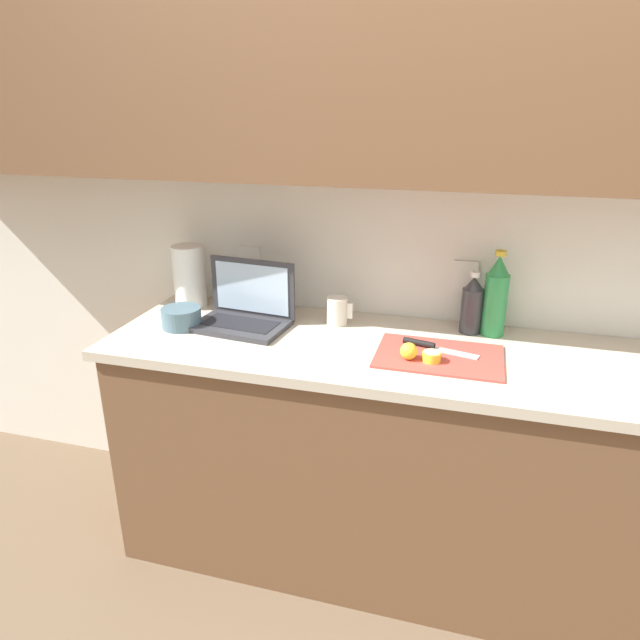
{
  "coord_description": "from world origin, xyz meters",
  "views": [
    {
      "loc": [
        0.14,
        -1.78,
        1.67
      ],
      "look_at": [
        -0.36,
        -0.01,
        0.97
      ],
      "focal_mm": 32.0,
      "sensor_mm": 36.0,
      "label": 1
    }
  ],
  "objects_px": {
    "bowl_white": "(181,318)",
    "lemon_half_cut": "(432,356)",
    "laptop": "(245,310)",
    "cutting_board": "(439,356)",
    "paper_towel_roll": "(190,276)",
    "lemon_whole_beside": "(409,351)",
    "measuring_cup": "(337,311)",
    "knife": "(427,345)",
    "bottle_oil_tall": "(472,305)",
    "bottle_green_soda": "(496,297)"
  },
  "relations": [
    {
      "from": "bowl_white",
      "to": "lemon_half_cut",
      "type": "bearing_deg",
      "value": -4.11
    },
    {
      "from": "laptop",
      "to": "cutting_board",
      "type": "xyz_separation_m",
      "value": [
        0.73,
        -0.1,
        -0.05
      ]
    },
    {
      "from": "cutting_board",
      "to": "paper_towel_roll",
      "type": "height_order",
      "value": "paper_towel_roll"
    },
    {
      "from": "lemon_whole_beside",
      "to": "lemon_half_cut",
      "type": "bearing_deg",
      "value": 4.5
    },
    {
      "from": "measuring_cup",
      "to": "paper_towel_roll",
      "type": "height_order",
      "value": "paper_towel_roll"
    },
    {
      "from": "cutting_board",
      "to": "measuring_cup",
      "type": "bearing_deg",
      "value": 152.79
    },
    {
      "from": "knife",
      "to": "lemon_half_cut",
      "type": "distance_m",
      "value": 0.11
    },
    {
      "from": "cutting_board",
      "to": "lemon_whole_beside",
      "type": "distance_m",
      "value": 0.11
    },
    {
      "from": "knife",
      "to": "bottle_oil_tall",
      "type": "height_order",
      "value": "bottle_oil_tall"
    },
    {
      "from": "bottle_oil_tall",
      "to": "laptop",
      "type": "bearing_deg",
      "value": -169.42
    },
    {
      "from": "bottle_oil_tall",
      "to": "bowl_white",
      "type": "xyz_separation_m",
      "value": [
        -1.03,
        -0.24,
        -0.07
      ]
    },
    {
      "from": "lemon_whole_beside",
      "to": "paper_towel_roll",
      "type": "bearing_deg",
      "value": 162.09
    },
    {
      "from": "knife",
      "to": "lemon_half_cut",
      "type": "bearing_deg",
      "value": -63.16
    },
    {
      "from": "paper_towel_roll",
      "to": "knife",
      "type": "bearing_deg",
      "value": -11.06
    },
    {
      "from": "laptop",
      "to": "measuring_cup",
      "type": "relative_size",
      "value": 3.47
    },
    {
      "from": "measuring_cup",
      "to": "bowl_white",
      "type": "xyz_separation_m",
      "value": [
        -0.55,
        -0.19,
        -0.01
      ]
    },
    {
      "from": "lemon_whole_beside",
      "to": "measuring_cup",
      "type": "xyz_separation_m",
      "value": [
        -0.3,
        0.26,
        0.02
      ]
    },
    {
      "from": "bottle_oil_tall",
      "to": "paper_towel_roll",
      "type": "xyz_separation_m",
      "value": [
        -1.11,
        -0.01,
        0.02
      ]
    },
    {
      "from": "lemon_whole_beside",
      "to": "bowl_white",
      "type": "relative_size",
      "value": 0.38
    },
    {
      "from": "laptop",
      "to": "lemon_whole_beside",
      "type": "relative_size",
      "value": 6.51
    },
    {
      "from": "bottle_green_soda",
      "to": "bowl_white",
      "type": "bearing_deg",
      "value": -167.8
    },
    {
      "from": "cutting_board",
      "to": "paper_towel_roll",
      "type": "relative_size",
      "value": 1.64
    },
    {
      "from": "cutting_board",
      "to": "bowl_white",
      "type": "bearing_deg",
      "value": 179.11
    },
    {
      "from": "knife",
      "to": "bowl_white",
      "type": "xyz_separation_m",
      "value": [
        -0.9,
        -0.04,
        0.02
      ]
    },
    {
      "from": "knife",
      "to": "paper_towel_roll",
      "type": "height_order",
      "value": "paper_towel_roll"
    },
    {
      "from": "lemon_whole_beside",
      "to": "bottle_oil_tall",
      "type": "height_order",
      "value": "bottle_oil_tall"
    },
    {
      "from": "lemon_whole_beside",
      "to": "bowl_white",
      "type": "height_order",
      "value": "bowl_white"
    },
    {
      "from": "measuring_cup",
      "to": "lemon_half_cut",
      "type": "bearing_deg",
      "value": -34.2
    },
    {
      "from": "measuring_cup",
      "to": "bottle_green_soda",
      "type": "bearing_deg",
      "value": 5.19
    },
    {
      "from": "measuring_cup",
      "to": "bowl_white",
      "type": "height_order",
      "value": "measuring_cup"
    },
    {
      "from": "bottle_oil_tall",
      "to": "paper_towel_roll",
      "type": "bearing_deg",
      "value": -179.42
    },
    {
      "from": "bottle_oil_tall",
      "to": "measuring_cup",
      "type": "relative_size",
      "value": 2.19
    },
    {
      "from": "lemon_half_cut",
      "to": "lemon_whole_beside",
      "type": "relative_size",
      "value": 1.08
    },
    {
      "from": "lemon_half_cut",
      "to": "lemon_whole_beside",
      "type": "bearing_deg",
      "value": -175.5
    },
    {
      "from": "lemon_half_cut",
      "to": "bowl_white",
      "type": "bearing_deg",
      "value": 175.89
    },
    {
      "from": "cutting_board",
      "to": "lemon_half_cut",
      "type": "relative_size",
      "value": 6.81
    },
    {
      "from": "laptop",
      "to": "bottle_green_soda",
      "type": "bearing_deg",
      "value": 15.6
    },
    {
      "from": "cutting_board",
      "to": "knife",
      "type": "height_order",
      "value": "knife"
    },
    {
      "from": "cutting_board",
      "to": "lemon_half_cut",
      "type": "xyz_separation_m",
      "value": [
        -0.02,
        -0.05,
        0.02
      ]
    },
    {
      "from": "cutting_board",
      "to": "lemon_whole_beside",
      "type": "bearing_deg",
      "value": -148.31
    },
    {
      "from": "bowl_white",
      "to": "paper_towel_roll",
      "type": "xyz_separation_m",
      "value": [
        -0.08,
        0.23,
        0.09
      ]
    },
    {
      "from": "cutting_board",
      "to": "measuring_cup",
      "type": "distance_m",
      "value": 0.45
    },
    {
      "from": "laptop",
      "to": "lemon_whole_beside",
      "type": "height_order",
      "value": "laptop"
    },
    {
      "from": "laptop",
      "to": "lemon_whole_beside",
      "type": "bearing_deg",
      "value": -8.28
    },
    {
      "from": "cutting_board",
      "to": "bowl_white",
      "type": "relative_size",
      "value": 2.81
    },
    {
      "from": "laptop",
      "to": "bottle_oil_tall",
      "type": "distance_m",
      "value": 0.83
    },
    {
      "from": "bottle_green_soda",
      "to": "measuring_cup",
      "type": "height_order",
      "value": "bottle_green_soda"
    },
    {
      "from": "cutting_board",
      "to": "lemon_half_cut",
      "type": "height_order",
      "value": "lemon_half_cut"
    },
    {
      "from": "bottle_oil_tall",
      "to": "bowl_white",
      "type": "relative_size",
      "value": 1.57
    },
    {
      "from": "measuring_cup",
      "to": "bottle_oil_tall",
      "type": "bearing_deg",
      "value": 6.02
    }
  ]
}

